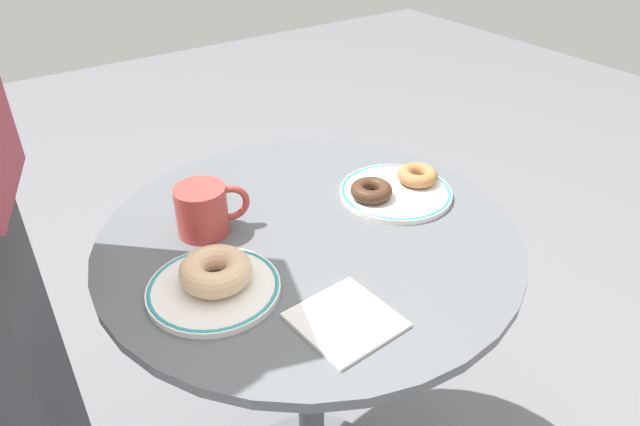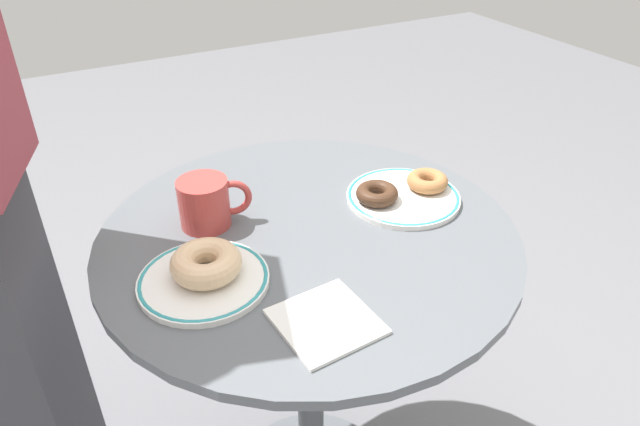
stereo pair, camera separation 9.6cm
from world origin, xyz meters
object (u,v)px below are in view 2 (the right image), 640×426
at_px(cafe_table, 310,336).
at_px(coffee_mug, 206,203).
at_px(paper_napkin, 326,321).
at_px(plate_right, 403,197).
at_px(donut_chocolate, 377,193).
at_px(donut_glazed, 206,263).
at_px(plate_left, 204,280).
at_px(donut_cinnamon, 427,181).

bearing_deg(cafe_table, coffee_mug, 144.51).
bearing_deg(paper_napkin, plate_right, 37.73).
bearing_deg(paper_napkin, donut_chocolate, 44.64).
bearing_deg(donut_glazed, paper_napkin, -56.21).
bearing_deg(plate_right, coffee_mug, 164.88).
bearing_deg(plate_left, paper_napkin, -53.41).
bearing_deg(donut_cinnamon, donut_glazed, -173.26).
bearing_deg(paper_napkin, coffee_mug, 101.07).
relative_size(cafe_table, paper_napkin, 5.80).
xyz_separation_m(donut_cinnamon, paper_napkin, (-0.34, -0.22, -0.02)).
bearing_deg(donut_cinnamon, paper_napkin, -146.85).
xyz_separation_m(donut_cinnamon, donut_chocolate, (-0.11, 0.01, 0.00)).
bearing_deg(donut_cinnamon, donut_chocolate, 176.74).
distance_m(donut_glazed, coffee_mug, 0.16).
relative_size(donut_chocolate, coffee_mug, 0.62).
xyz_separation_m(cafe_table, donut_chocolate, (0.15, 0.02, 0.28)).
distance_m(donut_chocolate, coffee_mug, 0.31).
distance_m(cafe_table, donut_glazed, 0.35).
relative_size(plate_right, donut_chocolate, 2.72).
distance_m(donut_cinnamon, paper_napkin, 0.41).
xyz_separation_m(plate_left, paper_napkin, (0.12, -0.16, -0.00)).
height_order(plate_left, donut_glazed, donut_glazed).
height_order(donut_cinnamon, donut_chocolate, same).
distance_m(plate_left, donut_cinnamon, 0.47).
xyz_separation_m(plate_left, donut_cinnamon, (0.46, 0.06, 0.02)).
relative_size(cafe_table, plate_right, 3.60).
relative_size(donut_cinnamon, coffee_mug, 0.62).
bearing_deg(coffee_mug, donut_chocolate, -16.42).
xyz_separation_m(cafe_table, paper_napkin, (-0.08, -0.21, 0.26)).
height_order(donut_glazed, coffee_mug, coffee_mug).
bearing_deg(cafe_table, donut_cinnamon, 2.21).
bearing_deg(donut_cinnamon, coffee_mug, 167.04).
bearing_deg(coffee_mug, donut_cinnamon, -12.96).
xyz_separation_m(donut_glazed, paper_napkin, (0.11, -0.17, -0.03)).
relative_size(cafe_table, donut_chocolate, 9.80).
distance_m(plate_left, coffee_mug, 0.17).
xyz_separation_m(cafe_table, donut_glazed, (-0.20, -0.04, 0.28)).
height_order(paper_napkin, coffee_mug, coffee_mug).
relative_size(donut_chocolate, paper_napkin, 0.59).
bearing_deg(paper_napkin, donut_cinnamon, 33.15).
distance_m(plate_left, plate_right, 0.41).
relative_size(plate_right, donut_glazed, 1.95).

